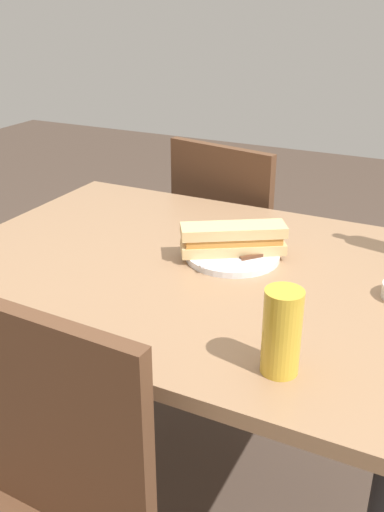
# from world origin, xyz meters

# --- Properties ---
(ground_plane) EXTENTS (8.00, 8.00, 0.00)m
(ground_plane) POSITION_xyz_m (0.00, 0.00, 0.00)
(ground_plane) COLOR #47382D
(dining_table) EXTENTS (1.16, 0.87, 0.73)m
(dining_table) POSITION_xyz_m (0.00, 0.00, 0.62)
(dining_table) COLOR #997251
(dining_table) RESTS_ON ground
(chair_near) EXTENTS (0.47, 0.47, 0.87)m
(chair_near) POSITION_xyz_m (0.14, -0.63, 0.50)
(chair_near) COLOR brown
(chair_near) RESTS_ON ground
(plate_near) EXTENTS (0.22, 0.22, 0.01)m
(plate_near) POSITION_xyz_m (-0.07, -0.07, 0.74)
(plate_near) COLOR white
(plate_near) RESTS_ON dining_table
(baguette_sandwich_near) EXTENTS (0.24, 0.19, 0.07)m
(baguette_sandwich_near) POSITION_xyz_m (-0.07, -0.07, 0.78)
(baguette_sandwich_near) COLOR #DBB77A
(baguette_sandwich_near) RESTS_ON plate_near
(knife_near) EXTENTS (0.13, 0.14, 0.01)m
(knife_near) POSITION_xyz_m (-0.11, -0.04, 0.75)
(knife_near) COLOR silver
(knife_near) RESTS_ON plate_near
(beer_glass) EXTENTS (0.06, 0.06, 0.15)m
(beer_glass) POSITION_xyz_m (-0.31, 0.31, 0.80)
(beer_glass) COLOR gold
(beer_glass) RESTS_ON dining_table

